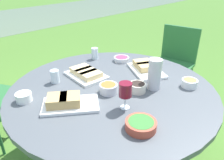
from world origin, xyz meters
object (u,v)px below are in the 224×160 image
dining_table (112,97)px  chair_near_left (175,58)px  wine_glass (125,90)px  handbag (105,79)px  water_pitcher (155,74)px

dining_table → chair_near_left: bearing=8.6°
wine_glass → handbag: bearing=49.9°
handbag → chair_near_left: bearing=-61.7°
wine_glass → handbag: size_ratio=0.47×
chair_near_left → handbag: chair_near_left is taller
water_pitcher → wine_glass: size_ratio=1.28×
dining_table → water_pitcher: bearing=-48.5°
wine_glass → handbag: (1.03, 1.23, -0.73)m
chair_near_left → wine_glass: wine_glass is taller
dining_table → chair_near_left: 1.35m
handbag → water_pitcher: bearing=-120.1°
wine_glass → water_pitcher: bearing=2.4°
dining_table → handbag: dining_table is taller
dining_table → water_pitcher: water_pitcher is taller
water_pitcher → dining_table: bearing=131.5°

